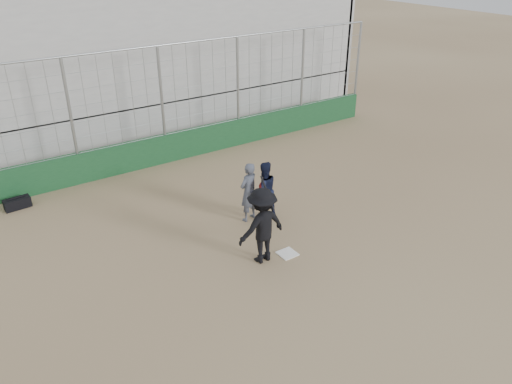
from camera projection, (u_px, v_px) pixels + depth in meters
ground at (287, 254)px, 12.47m from camera, size 90.00×90.00×0.00m
home_plate at (287, 254)px, 12.46m from camera, size 0.44×0.44×0.02m
backstop at (165, 136)px, 17.19m from camera, size 18.10×0.25×4.04m
bleachers at (108, 53)px, 19.95m from camera, size 20.25×6.70×6.98m
batter_at_plate at (262, 226)px, 11.82m from camera, size 1.27×0.81×2.06m
catcher_crouched at (264, 201)px, 13.73m from camera, size 0.86×0.68×1.18m
umpire at (249, 195)px, 13.67m from camera, size 0.71×0.56×1.54m
equipment_bag at (17, 203)px, 14.52m from camera, size 0.75×0.36×0.35m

